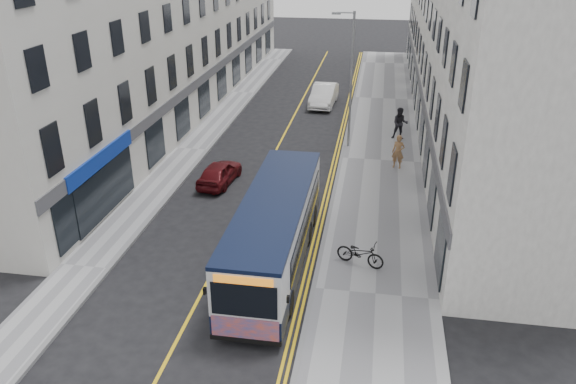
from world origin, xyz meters
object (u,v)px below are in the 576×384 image
(bicycle, at_px, (360,253))
(car_maroon, at_px, (219,173))
(streetlamp, at_px, (350,76))
(car_white, at_px, (324,95))
(pedestrian_far, at_px, (400,124))
(pedestrian_near, at_px, (398,152))
(city_bus, at_px, (275,229))

(bicycle, relative_size, car_maroon, 0.54)
(car_maroon, bearing_deg, streetlamp, -127.76)
(streetlamp, height_order, bicycle, streetlamp)
(bicycle, distance_m, car_white, 22.63)
(pedestrian_far, distance_m, car_maroon, 12.46)
(bicycle, height_order, pedestrian_near, pedestrian_near)
(city_bus, relative_size, pedestrian_far, 5.07)
(streetlamp, relative_size, pedestrian_near, 4.30)
(city_bus, distance_m, bicycle, 3.45)
(streetlamp, distance_m, pedestrian_far, 4.89)
(pedestrian_near, distance_m, car_white, 13.11)
(pedestrian_near, height_order, pedestrian_far, pedestrian_far)
(streetlamp, height_order, city_bus, streetlamp)
(pedestrian_near, xyz_separation_m, car_maroon, (-9.14, -3.41, -0.44))
(pedestrian_far, bearing_deg, city_bus, -107.15)
(streetlamp, bearing_deg, car_maroon, -133.80)
(bicycle, bearing_deg, pedestrian_far, 12.28)
(bicycle, bearing_deg, streetlamp, 24.82)
(streetlamp, xyz_separation_m, car_white, (-2.37, 8.95, -3.60))
(pedestrian_far, height_order, car_white, pedestrian_far)
(bicycle, height_order, pedestrian_far, pedestrian_far)
(bicycle, xyz_separation_m, pedestrian_far, (1.72, 15.19, 0.49))
(city_bus, height_order, pedestrian_far, city_bus)
(streetlamp, relative_size, car_maroon, 2.24)
(pedestrian_far, distance_m, car_white, 9.00)
(streetlamp, relative_size, pedestrian_far, 4.02)
(city_bus, xyz_separation_m, car_maroon, (-4.30, 7.30, -0.99))
(pedestrian_near, distance_m, car_maroon, 9.76)
(city_bus, distance_m, pedestrian_far, 16.37)
(streetlamp, distance_m, pedestrian_near, 5.39)
(pedestrian_near, distance_m, pedestrian_far, 4.86)
(streetlamp, relative_size, car_white, 1.68)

